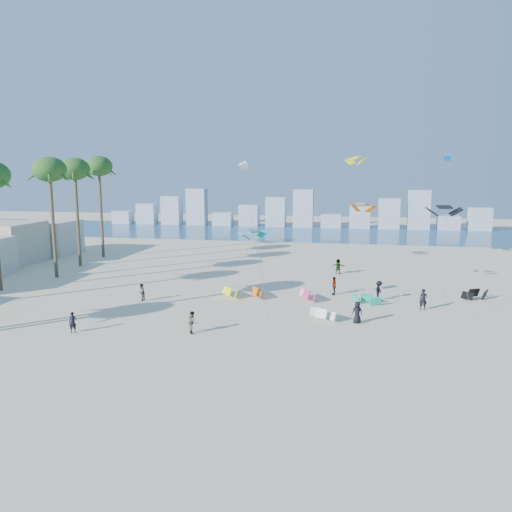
# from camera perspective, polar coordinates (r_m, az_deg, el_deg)

# --- Properties ---
(ground) EXTENTS (220.00, 220.00, 0.00)m
(ground) POSITION_cam_1_polar(r_m,az_deg,el_deg) (32.74, -10.63, -12.34)
(ground) COLOR beige
(ground) RESTS_ON ground
(ocean) EXTENTS (220.00, 220.00, 0.00)m
(ocean) POSITION_cam_1_polar(r_m,az_deg,el_deg) (101.57, 4.17, 2.79)
(ocean) COLOR navy
(ocean) RESTS_ON ground
(kitesurfer_near) EXTENTS (0.67, 0.53, 1.62)m
(kitesurfer_near) POSITION_cam_1_polar(r_m,az_deg,el_deg) (40.57, -20.48, -7.22)
(kitesurfer_near) COLOR black
(kitesurfer_near) RESTS_ON ground
(kitesurfer_mid) EXTENTS (0.96, 1.04, 1.72)m
(kitesurfer_mid) POSITION_cam_1_polar(r_m,az_deg,el_deg) (38.25, -7.38, -7.61)
(kitesurfer_mid) COLOR gray
(kitesurfer_mid) RESTS_ON ground
(kitesurfers_far) EXTENTS (26.82, 20.49, 1.92)m
(kitesurfers_far) POSITION_cam_1_polar(r_m,az_deg,el_deg) (50.04, 8.89, -3.43)
(kitesurfers_far) COLOR black
(kitesurfers_far) RESTS_ON ground
(grounded_kites) EXTENTS (26.64, 11.96, 0.94)m
(grounded_kites) POSITION_cam_1_polar(r_m,az_deg,el_deg) (47.30, 9.12, -4.82)
(grounded_kites) COLOR #E3EF0C
(grounded_kites) RESTS_ON ground
(flying_kites) EXTENTS (35.12, 27.67, 14.53)m
(flying_kites) POSITION_cam_1_polar(r_m,az_deg,el_deg) (50.96, 15.72, 7.51)
(flying_kites) COLOR #0DA383
(flying_kites) RESTS_ON ground
(palm_row) EXTENTS (9.66, 44.80, 14.46)m
(palm_row) POSITION_cam_1_polar(r_m,az_deg,el_deg) (56.04, -27.28, 8.10)
(palm_row) COLOR brown
(palm_row) RESTS_ON ground
(distant_skyline) EXTENTS (85.00, 3.00, 8.40)m
(distant_skyline) POSITION_cam_1_polar(r_m,az_deg,el_deg) (111.28, 4.17, 4.99)
(distant_skyline) COLOR #9EADBF
(distant_skyline) RESTS_ON ground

